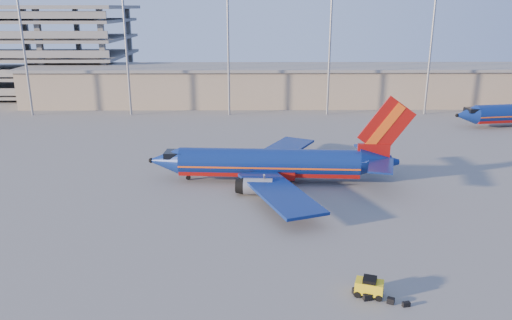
{
  "coord_description": "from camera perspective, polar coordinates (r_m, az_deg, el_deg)",
  "views": [
    {
      "loc": [
        -0.74,
        -54.13,
        21.12
      ],
      "look_at": [
        -0.08,
        1.4,
        4.0
      ],
      "focal_mm": 35.0,
      "sensor_mm": 36.0,
      "label": 1
    }
  ],
  "objects": [
    {
      "name": "baggage_tug",
      "position": [
        39.98,
        12.82,
        -13.91
      ],
      "size": [
        2.4,
        1.89,
        1.51
      ],
      "rotation": [
        0.0,
        0.0,
        -0.33
      ],
      "color": "yellow",
      "rests_on": "ground"
    },
    {
      "name": "aircraft_main",
      "position": [
        62.24,
        2.19,
        -0.42
      ],
      "size": [
        32.69,
        31.38,
        11.07
      ],
      "rotation": [
        0.0,
        0.0,
        -0.07
      ],
      "color": "navy",
      "rests_on": "ground"
    },
    {
      "name": "luggage_pile",
      "position": [
        39.97,
        13.32,
        -14.89
      ],
      "size": [
        3.97,
        2.28,
        0.5
      ],
      "color": "black",
      "rests_on": "ground"
    },
    {
      "name": "terminal_building",
      "position": [
        113.89,
        4.79,
        8.59
      ],
      "size": [
        122.0,
        16.0,
        8.5
      ],
      "color": "gray",
      "rests_on": "ground"
    },
    {
      "name": "parking_garage",
      "position": [
        142.37,
        -26.75,
        11.58
      ],
      "size": [
        62.0,
        32.0,
        21.4
      ],
      "color": "slate",
      "rests_on": "ground"
    },
    {
      "name": "light_mast_row",
      "position": [
        100.35,
        2.69,
        15.08
      ],
      "size": [
        101.6,
        1.6,
        28.65
      ],
      "color": "gray",
      "rests_on": "ground"
    },
    {
      "name": "ground",
      "position": [
        58.1,
        0.1,
        -4.18
      ],
      "size": [
        220.0,
        220.0,
        0.0
      ],
      "primitive_type": "plane",
      "color": "slate",
      "rests_on": "ground"
    }
  ]
}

